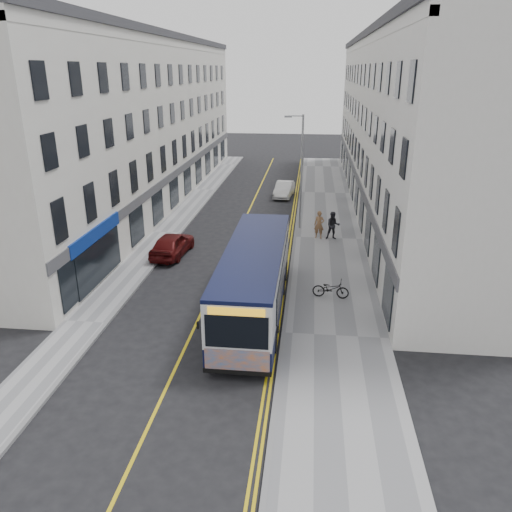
% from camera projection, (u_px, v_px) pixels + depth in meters
% --- Properties ---
extents(ground, '(140.00, 140.00, 0.00)m').
position_uv_depth(ground, '(199.00, 317.00, 23.22)').
color(ground, black).
rests_on(ground, ground).
extents(pavement_east, '(4.50, 64.00, 0.12)m').
position_uv_depth(pavement_east, '(328.00, 239.00, 33.71)').
color(pavement_east, gray).
rests_on(pavement_east, ground).
extents(pavement_west, '(2.00, 64.00, 0.12)m').
position_uv_depth(pavement_west, '(166.00, 233.00, 34.87)').
color(pavement_west, gray).
rests_on(pavement_west, ground).
extents(kerb_east, '(0.18, 64.00, 0.13)m').
position_uv_depth(kerb_east, '(295.00, 237.00, 33.94)').
color(kerb_east, slate).
rests_on(kerb_east, ground).
extents(kerb_west, '(0.18, 64.00, 0.13)m').
position_uv_depth(kerb_west, '(180.00, 233.00, 34.77)').
color(kerb_west, slate).
rests_on(kerb_west, ground).
extents(road_centre_line, '(0.12, 64.00, 0.01)m').
position_uv_depth(road_centre_line, '(237.00, 236.00, 34.38)').
color(road_centre_line, gold).
rests_on(road_centre_line, ground).
extents(road_dbl_yellow_inner, '(0.10, 64.00, 0.01)m').
position_uv_depth(road_dbl_yellow_inner, '(288.00, 238.00, 34.01)').
color(road_dbl_yellow_inner, gold).
rests_on(road_dbl_yellow_inner, ground).
extents(road_dbl_yellow_outer, '(0.10, 64.00, 0.01)m').
position_uv_depth(road_dbl_yellow_outer, '(291.00, 238.00, 33.99)').
color(road_dbl_yellow_outer, gold).
rests_on(road_dbl_yellow_outer, ground).
extents(terrace_east, '(6.00, 46.00, 13.00)m').
position_uv_depth(terrace_east, '(397.00, 127.00, 39.26)').
color(terrace_east, silver).
rests_on(terrace_east, ground).
extents(terrace_west, '(6.00, 46.00, 13.00)m').
position_uv_depth(terrace_west, '(145.00, 124.00, 41.39)').
color(terrace_west, silver).
rests_on(terrace_west, ground).
extents(streetlamp, '(1.32, 0.18, 8.00)m').
position_uv_depth(streetlamp, '(300.00, 169.00, 34.26)').
color(streetlamp, gray).
rests_on(streetlamp, ground).
extents(city_bus, '(2.62, 11.24, 3.26)m').
position_uv_depth(city_bus, '(254.00, 278.00, 23.00)').
color(city_bus, black).
rests_on(city_bus, ground).
extents(bicycle, '(1.86, 0.80, 0.95)m').
position_uv_depth(bicycle, '(331.00, 289.00, 24.76)').
color(bicycle, black).
rests_on(bicycle, pavement_east).
extents(pedestrian_near, '(0.74, 0.55, 1.86)m').
position_uv_depth(pedestrian_near, '(319.00, 225.00, 33.34)').
color(pedestrian_near, brown).
rests_on(pedestrian_near, pavement_east).
extents(pedestrian_far, '(0.95, 0.76, 1.87)m').
position_uv_depth(pedestrian_far, '(333.00, 226.00, 33.15)').
color(pedestrian_far, black).
rests_on(pedestrian_far, pavement_east).
extents(car_white, '(1.77, 4.19, 1.34)m').
position_uv_depth(car_white, '(284.00, 189.00, 44.76)').
color(car_white, silver).
rests_on(car_white, ground).
extents(car_maroon, '(2.10, 4.43, 1.46)m').
position_uv_depth(car_maroon, '(172.00, 244.00, 30.63)').
color(car_maroon, '#4B0C0C').
rests_on(car_maroon, ground).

